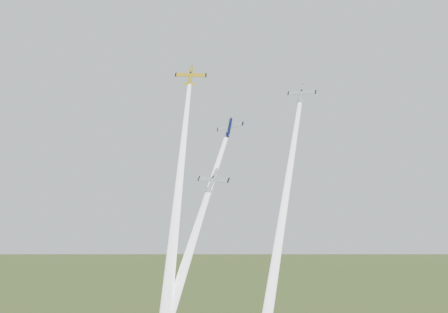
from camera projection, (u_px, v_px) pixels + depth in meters
plane_yellow at (190, 76)px, 139.68m from camera, size 8.80×7.16×7.60m
smoke_trail_yellow at (179, 183)px, 119.24m from camera, size 10.40×33.88×51.11m
plane_navy at (229, 128)px, 130.10m from camera, size 7.21×5.95×7.34m
smoke_trail_navy at (186, 262)px, 110.62m from camera, size 8.58×36.22×54.26m
plane_silver_right at (301, 94)px, 131.43m from camera, size 7.21×4.94×6.46m
smoke_trail_silver_right at (280, 230)px, 109.66m from camera, size 4.27×38.95×58.10m
plane_silver_low at (212, 181)px, 118.35m from camera, size 8.42×5.93×7.30m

